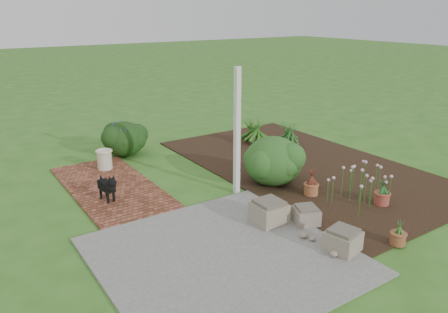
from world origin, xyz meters
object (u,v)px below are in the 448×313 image
black_dog (108,186)px  evergreen_shrub (273,160)px  stone_trough_near (343,241)px  cream_ceramic_urn (105,160)px

black_dog → evergreen_shrub: bearing=-25.2°
evergreen_shrub → black_dog: bearing=162.6°
stone_trough_near → cream_ceramic_urn: size_ratio=1.05×
cream_ceramic_urn → stone_trough_near: bearing=-72.1°
stone_trough_near → cream_ceramic_urn: 5.72m
stone_trough_near → black_dog: bearing=121.9°
black_dog → evergreen_shrub: size_ratio=0.49×
black_dog → cream_ceramic_urn: 1.83m
stone_trough_near → cream_ceramic_urn: cream_ceramic_urn is taller
stone_trough_near → black_dog: (-2.30, 3.70, 0.15)m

